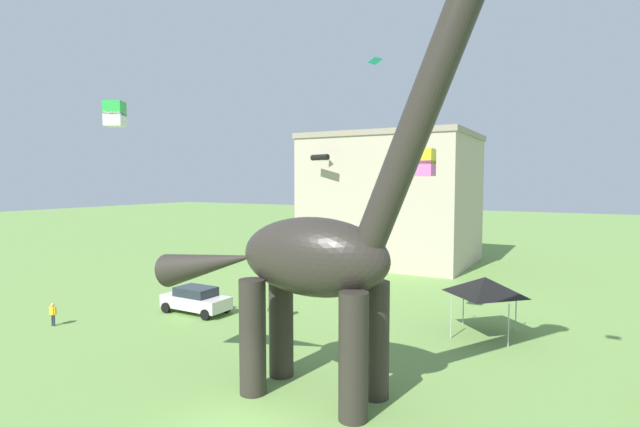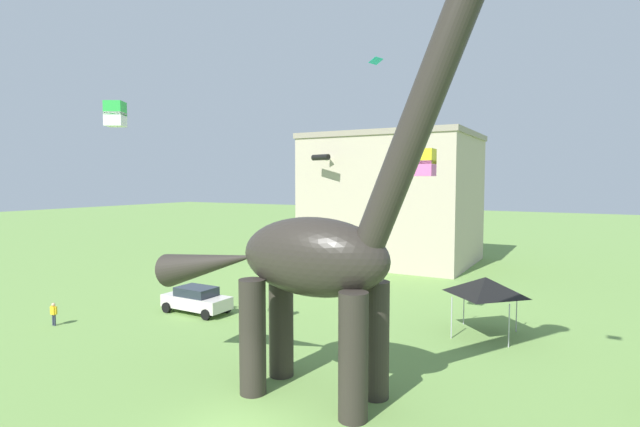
{
  "view_description": "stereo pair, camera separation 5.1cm",
  "coord_description": "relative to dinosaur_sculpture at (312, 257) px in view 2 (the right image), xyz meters",
  "views": [
    {
      "loc": [
        9.21,
        -11.4,
        7.9
      ],
      "look_at": [
        0.45,
        4.38,
        6.66
      ],
      "focal_mm": 27.03,
      "sensor_mm": 36.0,
      "label": 1
    },
    {
      "loc": [
        9.25,
        -11.37,
        7.9
      ],
      "look_at": [
        0.45,
        4.38,
        6.66
      ],
      "focal_mm": 27.03,
      "sensor_mm": 36.0,
      "label": 2
    }
  ],
  "objects": [
    {
      "name": "dinosaur_sculpture",
      "position": [
        0.0,
        0.0,
        0.0
      ],
      "size": [
        13.62,
        2.88,
        14.23
      ],
      "rotation": [
        0.0,
        0.0,
        -0.29
      ],
      "color": "#2D2823",
      "rests_on": "ground_plane"
    },
    {
      "name": "background_building_block",
      "position": [
        -7.95,
        29.43,
        1.01
      ],
      "size": [
        15.22,
        12.23,
        12.29
      ],
      "color": "#B7A893",
      "rests_on": "ground_plane"
    },
    {
      "name": "kite_far_right",
      "position": [
        -9.3,
        -0.89,
        5.62
      ],
      "size": [
        1.02,
        1.02,
        1.07
      ],
      "color": "green"
    },
    {
      "name": "parked_sedan_left",
      "position": [
        -11.58,
        6.2,
        -4.34
      ],
      "size": [
        4.23,
        2.01,
        1.55
      ],
      "rotation": [
        0.0,
        0.0,
        -0.02
      ],
      "color": "silver",
      "rests_on": "ground_plane"
    },
    {
      "name": "kite_trailing",
      "position": [
        -11.78,
        22.15,
        4.76
      ],
      "size": [
        1.93,
        1.8,
        0.55
      ],
      "color": "black"
    },
    {
      "name": "festival_canopy_tent",
      "position": [
        4.26,
        10.26,
        -2.6
      ],
      "size": [
        3.15,
        3.15,
        3.0
      ],
      "color": "#B2B2B7",
      "rests_on": "ground_plane"
    },
    {
      "name": "kite_mid_right",
      "position": [
        -5.53,
        19.1,
        11.68
      ],
      "size": [
        0.92,
        1.15,
        0.35
      ],
      "color": "#19B2B7"
    },
    {
      "name": "person_vendor_side",
      "position": [
        -16.53,
        0.47,
        -4.38
      ],
      "size": [
        0.47,
        0.21,
        1.26
      ],
      "rotation": [
        0.0,
        0.0,
        5.13
      ],
      "color": "#2D3347",
      "rests_on": "ground_plane"
    },
    {
      "name": "person_strolling_adult",
      "position": [
        -6.63,
        7.77,
        -4.17
      ],
      "size": [
        0.6,
        0.27,
        1.61
      ],
      "rotation": [
        0.0,
        0.0,
        1.29
      ],
      "color": "black",
      "rests_on": "ground_plane"
    },
    {
      "name": "kite_apex",
      "position": [
        1.45,
        8.78,
        3.65
      ],
      "size": [
        0.97,
        0.97,
        1.36
      ],
      "color": "yellow"
    }
  ]
}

